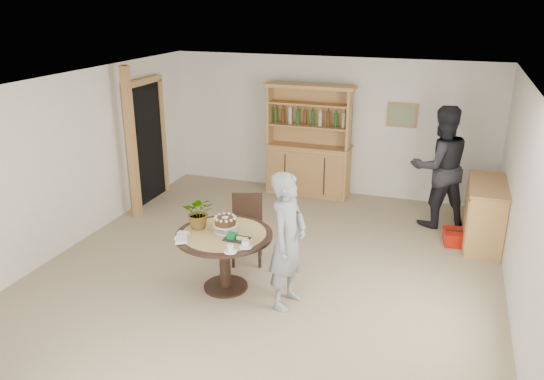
% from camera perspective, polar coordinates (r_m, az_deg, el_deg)
% --- Properties ---
extents(ground, '(7.00, 7.00, 0.00)m').
position_cam_1_polar(ground, '(7.13, -0.80, -9.16)').
color(ground, tan).
rests_on(ground, ground).
extents(room_shell, '(6.04, 7.04, 2.52)m').
position_cam_1_polar(room_shell, '(6.47, -0.82, 4.46)').
color(room_shell, white).
rests_on(room_shell, ground).
extents(doorway, '(0.13, 1.10, 2.18)m').
position_cam_1_polar(doorway, '(9.63, -13.38, 5.25)').
color(doorway, black).
rests_on(doorway, ground).
extents(pine_post, '(0.12, 0.12, 2.50)m').
position_cam_1_polar(pine_post, '(8.83, -14.88, 4.75)').
color(pine_post, '#AE8049').
rests_on(pine_post, ground).
extents(hutch, '(1.62, 0.54, 2.04)m').
position_cam_1_polar(hutch, '(9.81, 3.96, 3.49)').
color(hutch, tan).
rests_on(hutch, ground).
extents(sideboard, '(0.54, 1.26, 0.94)m').
position_cam_1_polar(sideboard, '(8.43, 21.93, -2.37)').
color(sideboard, tan).
rests_on(sideboard, ground).
extents(dining_table, '(1.20, 1.20, 0.76)m').
position_cam_1_polar(dining_table, '(6.60, -5.15, -5.85)').
color(dining_table, black).
rests_on(dining_table, ground).
extents(dining_chair, '(0.53, 0.53, 0.95)m').
position_cam_1_polar(dining_chair, '(7.33, -2.69, -3.66)').
color(dining_chair, black).
rests_on(dining_chair, ground).
extents(birthday_cake, '(0.30, 0.30, 0.20)m').
position_cam_1_polar(birthday_cake, '(6.53, -5.05, -3.47)').
color(birthday_cake, white).
rests_on(birthday_cake, dining_table).
extents(flower_vase, '(0.47, 0.44, 0.42)m').
position_cam_1_polar(flower_vase, '(6.63, -7.84, -2.37)').
color(flower_vase, '#3F7233').
rests_on(flower_vase, dining_table).
extents(gift_tray, '(0.30, 0.20, 0.08)m').
position_cam_1_polar(gift_tray, '(6.34, -3.88, -5.13)').
color(gift_tray, black).
rests_on(gift_tray, dining_table).
extents(coffee_cup_a, '(0.15, 0.15, 0.09)m').
position_cam_1_polar(coffee_cup_a, '(6.14, -2.84, -5.85)').
color(coffee_cup_a, white).
rests_on(coffee_cup_a, dining_table).
extents(coffee_cup_b, '(0.15, 0.15, 0.08)m').
position_cam_1_polar(coffee_cup_b, '(6.04, -4.50, -6.38)').
color(coffee_cup_b, white).
rests_on(coffee_cup_b, dining_table).
extents(napkins, '(0.24, 0.33, 0.03)m').
position_cam_1_polar(napkins, '(6.44, -9.68, -5.06)').
color(napkins, white).
rests_on(napkins, dining_table).
extents(teen_boy, '(0.48, 0.65, 1.66)m').
position_cam_1_polar(teen_boy, '(6.14, 1.70, -5.49)').
color(teen_boy, gray).
rests_on(teen_boy, ground).
extents(adult_person, '(1.18, 1.09, 1.95)m').
position_cam_1_polar(adult_person, '(8.72, 17.61, 2.40)').
color(adult_person, black).
rests_on(adult_person, ground).
extents(red_suitcase, '(0.65, 0.48, 0.21)m').
position_cam_1_polar(red_suitcase, '(8.43, 20.01, -4.85)').
color(red_suitcase, red).
rests_on(red_suitcase, ground).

